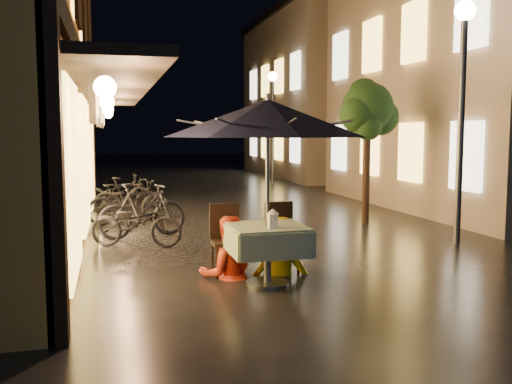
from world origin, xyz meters
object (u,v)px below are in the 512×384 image
object	(u,v)px
table_lantern	(273,217)
person_orange	(227,217)
streetlamp_near	(463,78)
cafe_table	(267,240)
patio_umbrella	(268,118)
bicycle_0	(136,223)
person_yellow	(280,219)

from	to	relation	value
table_lantern	person_orange	xyz separation A→B (m)	(-0.42, 0.78, -0.10)
streetlamp_near	table_lantern	size ratio (longest dim) A/B	16.92
streetlamp_near	cafe_table	size ratio (longest dim) A/B	4.27
patio_umbrella	person_orange	size ratio (longest dim) A/B	1.60
bicycle_0	streetlamp_near	bearing A→B (deg)	-80.48
streetlamp_near	person_orange	world-z (taller)	streetlamp_near
patio_umbrella	table_lantern	distance (m)	1.25
patio_umbrella	bicycle_0	distance (m)	3.72
table_lantern	streetlamp_near	bearing A→B (deg)	27.52
patio_umbrella	table_lantern	xyz separation A→B (m)	(0.00, -0.24, -1.23)
cafe_table	table_lantern	xyz separation A→B (m)	(0.00, -0.24, 0.33)
cafe_table	patio_umbrella	xyz separation A→B (m)	(0.00, -0.00, 1.56)
streetlamp_near	person_yellow	xyz separation A→B (m)	(-3.70, -1.34, -2.14)
person_yellow	cafe_table	bearing A→B (deg)	65.84
patio_umbrella	person_yellow	bearing A→B (deg)	57.81
streetlamp_near	person_yellow	bearing A→B (deg)	-160.14
streetlamp_near	table_lantern	bearing A→B (deg)	-152.48
streetlamp_near	bicycle_0	size ratio (longest dim) A/B	2.64
cafe_table	streetlamp_near	bearing A→B (deg)	24.71
cafe_table	person_yellow	xyz separation A→B (m)	(0.32, 0.51, 0.19)
person_orange	person_yellow	xyz separation A→B (m)	(0.74, -0.02, -0.04)
cafe_table	person_yellow	size ratio (longest dim) A/B	0.64
table_lantern	person_orange	bearing A→B (deg)	118.21
patio_umbrella	bicycle_0	bearing A→B (deg)	117.98
patio_umbrella	person_orange	world-z (taller)	patio_umbrella
patio_umbrella	person_orange	xyz separation A→B (m)	(-0.42, 0.53, -1.33)
table_lantern	patio_umbrella	bearing A→B (deg)	90.00
table_lantern	person_orange	world-z (taller)	person_orange
streetlamp_near	patio_umbrella	world-z (taller)	streetlamp_near
table_lantern	person_yellow	bearing A→B (deg)	66.90
person_orange	bicycle_0	size ratio (longest dim) A/B	1.03
streetlamp_near	cafe_table	distance (m)	5.00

